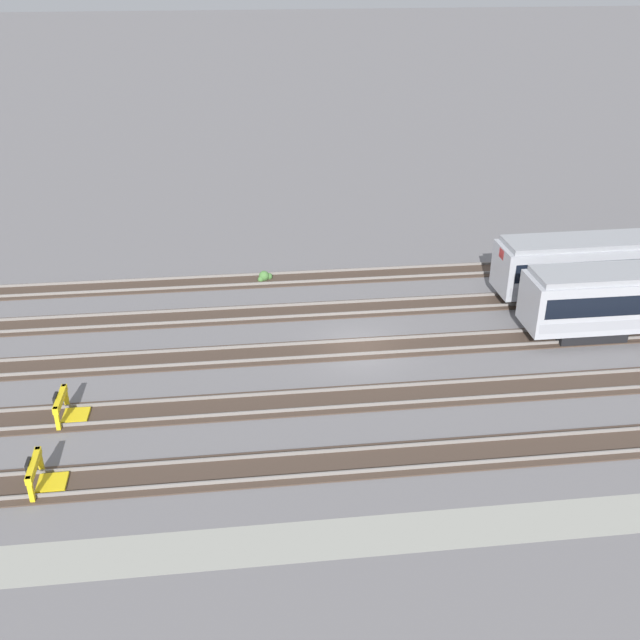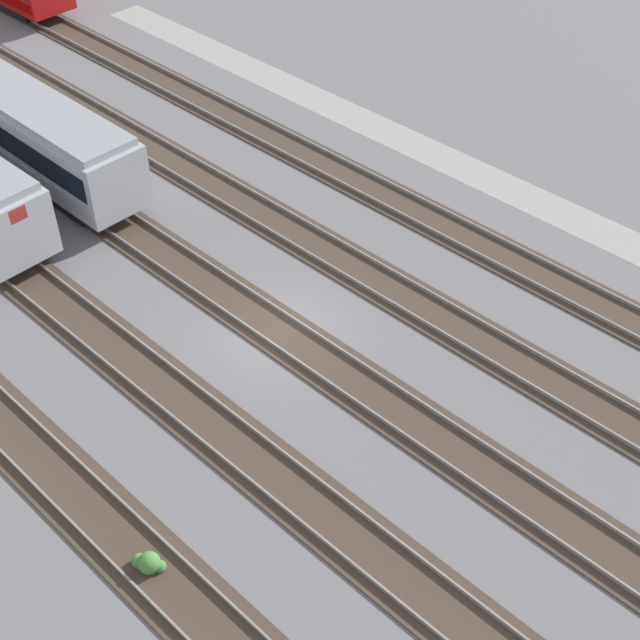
{
  "view_description": "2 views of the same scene",
  "coord_description": "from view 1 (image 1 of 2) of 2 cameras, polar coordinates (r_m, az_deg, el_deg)",
  "views": [
    {
      "loc": [
        -5.87,
        -32.93,
        18.85
      ],
      "look_at": [
        -1.98,
        0.0,
        1.8
      ],
      "focal_mm": 42.0,
      "sensor_mm": 36.0,
      "label": 1
    },
    {
      "loc": [
        -17.23,
        15.86,
        21.47
      ],
      "look_at": [
        -1.98,
        0.0,
        1.8
      ],
      "focal_mm": 50.0,
      "sensor_mm": 36.0,
      "label": 2
    }
  ],
  "objects": [
    {
      "name": "ground_plane",
      "position": [
        38.39,
        2.93,
        -2.23
      ],
      "size": [
        400.0,
        400.0,
        0.0
      ],
      "primitive_type": "plane",
      "color": "slate"
    },
    {
      "name": "service_walkway",
      "position": [
        27.85,
        7.55,
        -15.67
      ],
      "size": [
        54.0,
        2.0,
        0.01
      ],
      "primitive_type": "cube",
      "color": "#9E9E93",
      "rests_on": "ground"
    },
    {
      "name": "rail_track_nearest",
      "position": [
        30.87,
        5.74,
        -10.48
      ],
      "size": [
        90.0,
        2.23,
        0.21
      ],
      "color": "#47382D",
      "rests_on": "ground"
    },
    {
      "name": "rail_track_near_inner",
      "position": [
        34.52,
        4.18,
        -5.88
      ],
      "size": [
        90.0,
        2.23,
        0.21
      ],
      "color": "#47382D",
      "rests_on": "ground"
    },
    {
      "name": "rail_track_middle",
      "position": [
        38.37,
        2.93,
        -2.17
      ],
      "size": [
        90.0,
        2.24,
        0.21
      ],
      "color": "#47382D",
      "rests_on": "ground"
    },
    {
      "name": "rail_track_far_inner",
      "position": [
        42.37,
        1.93,
        0.85
      ],
      "size": [
        90.0,
        2.23,
        0.21
      ],
      "color": "#47382D",
      "rests_on": "ground"
    },
    {
      "name": "rail_track_farthest",
      "position": [
        46.47,
        1.09,
        3.34
      ],
      "size": [
        90.0,
        2.23,
        0.21
      ],
      "color": "#47382D",
      "rests_on": "ground"
    },
    {
      "name": "bumper_stop_nearest_track",
      "position": [
        31.04,
        -20.4,
        -11.02
      ],
      "size": [
        1.36,
        2.0,
        1.22
      ],
      "color": "yellow",
      "rests_on": "ground"
    },
    {
      "name": "bumper_stop_near_inner_track",
      "position": [
        34.64,
        -18.68,
        -6.39
      ],
      "size": [
        1.35,
        2.0,
        1.22
      ],
      "color": "yellow",
      "rests_on": "ground"
    },
    {
      "name": "weed_clump",
      "position": [
        46.1,
        -4.24,
        3.33
      ],
      "size": [
        0.92,
        0.7,
        0.64
      ],
      "color": "#4C7F3D",
      "rests_on": "ground"
    }
  ]
}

